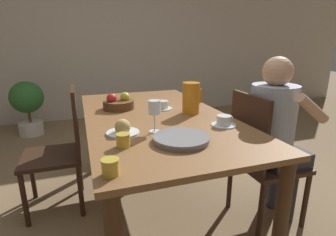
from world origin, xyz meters
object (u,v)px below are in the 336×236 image
object	(u,v)px
chair_person_side	(260,157)
red_pitcher	(191,98)
person_seated	(275,129)
jam_jar_red	(110,166)
serving_tray	(181,139)
bread_plate	(123,129)
wine_glass_water	(154,109)
chair_opposite	(62,147)
fruit_bowl	(119,103)
potted_plant	(27,103)
teacup_near_person	(224,121)
teacup_across	(162,105)
jam_jar_amber	(123,140)

from	to	relation	value
chair_person_side	red_pitcher	distance (m)	0.63
person_seated	jam_jar_red	size ratio (longest dim) A/B	16.63
serving_tray	bread_plate	distance (m)	0.34
person_seated	wine_glass_water	xyz separation A→B (m)	(-0.85, -0.01, 0.21)
red_pitcher	jam_jar_red	distance (m)	0.98
chair_person_side	chair_opposite	xyz separation A→B (m)	(-1.31, 0.63, 0.00)
serving_tray	jam_jar_red	world-z (taller)	jam_jar_red
fruit_bowl	wine_glass_water	bearing A→B (deg)	-79.41
jam_jar_red	potted_plant	size ratio (longest dim) A/B	0.09
chair_opposite	jam_jar_red	xyz separation A→B (m)	(0.25, -1.07, 0.31)
teacup_near_person	person_seated	bearing A→B (deg)	4.53
red_pitcher	potted_plant	distance (m)	2.71
bread_plate	fruit_bowl	distance (m)	0.57
teacup_across	jam_jar_red	size ratio (longest dim) A/B	2.14
chair_opposite	red_pitcher	distance (m)	1.04
teacup_across	wine_glass_water	bearing A→B (deg)	-112.43
serving_tray	fruit_bowl	distance (m)	0.81
chair_opposite	jam_jar_amber	distance (m)	0.93
bread_plate	jam_jar_amber	world-z (taller)	bread_plate
person_seated	jam_jar_amber	world-z (taller)	person_seated
jam_jar_amber	jam_jar_red	bearing A→B (deg)	-109.38
person_seated	jam_jar_amber	xyz separation A→B (m)	(-1.06, -0.17, 0.11)
bread_plate	fruit_bowl	bearing A→B (deg)	83.54
serving_tray	fruit_bowl	xyz separation A→B (m)	(-0.20, 0.78, 0.03)
teacup_near_person	potted_plant	distance (m)	3.01
chair_person_side	bread_plate	bearing A→B (deg)	-90.65
wine_glass_water	teacup_across	world-z (taller)	wine_glass_water
person_seated	teacup_across	world-z (taller)	person_seated
person_seated	wine_glass_water	world-z (taller)	person_seated
fruit_bowl	jam_jar_amber	bearing A→B (deg)	-97.03
serving_tray	fruit_bowl	size ratio (longest dim) A/B	1.25
teacup_near_person	bread_plate	xyz separation A→B (m)	(-0.60, 0.05, 0.00)
teacup_near_person	fruit_bowl	distance (m)	0.82
chair_person_side	serving_tray	xyz separation A→B (m)	(-0.67, -0.20, 0.29)
jam_jar_red	potted_plant	xyz separation A→B (m)	(-0.77, 2.99, -0.35)
red_pitcher	bread_plate	xyz separation A→B (m)	(-0.53, -0.28, -0.08)
serving_tray	bread_plate	xyz separation A→B (m)	(-0.26, 0.21, 0.01)
chair_opposite	serving_tray	bearing A→B (deg)	-142.59
wine_glass_water	bread_plate	world-z (taller)	wine_glass_water
teacup_near_person	teacup_across	xyz separation A→B (m)	(-0.23, 0.51, 0.00)
teacup_near_person	bread_plate	size ratio (longest dim) A/B	0.83
jam_jar_amber	potted_plant	size ratio (longest dim) A/B	0.09
chair_opposite	red_pitcher	world-z (taller)	red_pitcher
red_pitcher	fruit_bowl	xyz separation A→B (m)	(-0.47, 0.29, -0.07)
bread_plate	jam_jar_red	size ratio (longest dim) A/B	2.58
chair_person_side	person_seated	world-z (taller)	person_seated
teacup_across	jam_jar_amber	bearing A→B (deg)	-122.16
teacup_near_person	fruit_bowl	world-z (taller)	fruit_bowl
bread_plate	teacup_across	bearing A→B (deg)	50.63
jam_jar_red	potted_plant	distance (m)	3.11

